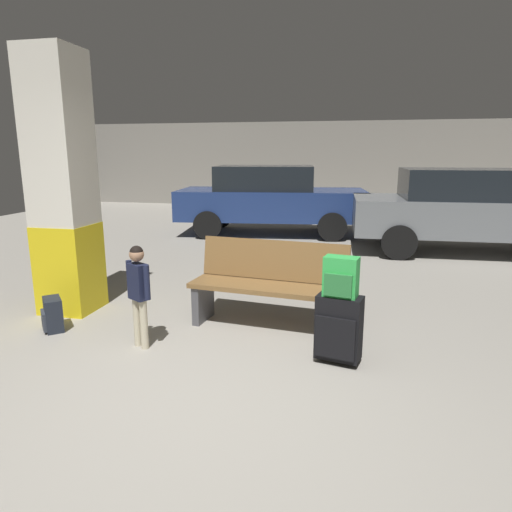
{
  "coord_description": "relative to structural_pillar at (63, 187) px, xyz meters",
  "views": [
    {
      "loc": [
        1.03,
        -2.74,
        1.78
      ],
      "look_at": [
        0.16,
        1.3,
        0.85
      ],
      "focal_mm": 32.09,
      "sensor_mm": 36.0,
      "label": 1
    }
  ],
  "objects": [
    {
      "name": "parked_car_far",
      "position": [
        1.29,
        5.56,
        -0.62
      ],
      "size": [
        4.27,
        2.17,
        1.51
      ],
      "color": "navy",
      "rests_on": "ground_plane"
    },
    {
      "name": "child",
      "position": [
        1.26,
        -0.81,
        -0.82
      ],
      "size": [
        0.29,
        0.25,
        0.97
      ],
      "color": "beige",
      "rests_on": "ground_plane"
    },
    {
      "name": "structural_pillar",
      "position": [
        0.0,
        0.0,
        0.0
      ],
      "size": [
        0.57,
        0.57,
        2.87
      ],
      "color": "yellow",
      "rests_on": "ground_plane"
    },
    {
      "name": "backpack_bright",
      "position": [
        3.07,
        -0.77,
        -0.65
      ],
      "size": [
        0.31,
        0.24,
        0.34
      ],
      "color": "green",
      "rests_on": "suitcase"
    },
    {
      "name": "garage_back_wall",
      "position": [
        2.13,
        11.09,
        -0.02
      ],
      "size": [
        18.0,
        0.12,
        2.8
      ],
      "primitive_type": "cube",
      "color": "gray",
      "rests_on": "ground_plane"
    },
    {
      "name": "backpack_dark_floor",
      "position": [
        0.18,
        -0.62,
        -1.26
      ],
      "size": [
        0.31,
        0.32,
        0.34
      ],
      "color": "#1E232D",
      "rests_on": "ground_plane"
    },
    {
      "name": "ground_plane",
      "position": [
        2.13,
        2.23,
        -1.47
      ],
      "size": [
        18.0,
        18.0,
        0.1
      ],
      "primitive_type": "cube",
      "color": "gray"
    },
    {
      "name": "parked_car_near",
      "position": [
        5.15,
        4.33,
        -0.62
      ],
      "size": [
        4.16,
        1.91,
        1.51
      ],
      "color": "slate",
      "rests_on": "ground_plane"
    },
    {
      "name": "suitcase",
      "position": [
        3.07,
        -0.77,
        -1.1
      ],
      "size": [
        0.42,
        0.3,
        0.6
      ],
      "color": "black",
      "rests_on": "ground_plane"
    },
    {
      "name": "bench",
      "position": [
        2.32,
        -0.03,
        -0.98
      ],
      "size": [
        1.65,
        0.71,
        0.89
      ],
      "color": "brown",
      "rests_on": "ground_plane"
    }
  ]
}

